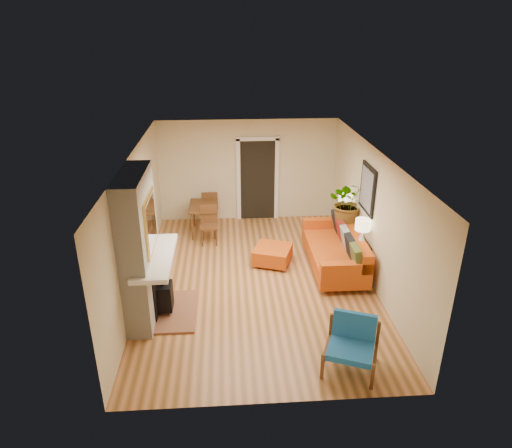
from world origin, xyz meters
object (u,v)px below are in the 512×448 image
object	(u,v)px
lamp_far	(345,203)
houseplant	(349,202)
blue_chair	(352,341)
ottoman	(273,254)
dining_table	(206,210)
console_table	(351,236)
sofa	(338,250)
lamp_near	(362,229)

from	to	relation	value
lamp_far	houseplant	distance (m)	0.41
blue_chair	houseplant	xyz separation A→B (m)	(0.82, 3.60, 0.80)
ottoman	dining_table	xyz separation A→B (m)	(-1.44, 1.69, 0.37)
dining_table	ottoman	bearing A→B (deg)	-49.56
console_table	houseplant	world-z (taller)	houseplant
sofa	lamp_far	distance (m)	1.22
blue_chair	lamp_near	xyz separation A→B (m)	(0.83, 2.57, 0.64)
dining_table	lamp_near	size ratio (longest dim) A/B	3.04
lamp_near	lamp_far	bearing A→B (deg)	90.00
blue_chair	console_table	xyz separation A→B (m)	(0.83, 3.29, 0.15)
ottoman	console_table	world-z (taller)	console_table
dining_table	lamp_far	bearing A→B (deg)	-17.25
dining_table	console_table	distance (m)	3.53
ottoman	sofa	bearing A→B (deg)	-10.28
lamp_near	sofa	bearing A→B (deg)	126.84
houseplant	sofa	bearing A→B (deg)	-118.54
houseplant	ottoman	bearing A→B (deg)	-168.33
ottoman	lamp_near	xyz separation A→B (m)	(1.68, -0.69, 0.85)
sofa	dining_table	distance (m)	3.40
sofa	console_table	bearing A→B (deg)	40.71
console_table	lamp_far	size ratio (longest dim) A/B	3.43
console_table	lamp_far	xyz separation A→B (m)	(0.00, 0.68, 0.49)
lamp_near	ottoman	bearing A→B (deg)	157.78
blue_chair	lamp_far	xyz separation A→B (m)	(0.83, 3.98, 0.64)
blue_chair	console_table	bearing A→B (deg)	75.79
console_table	blue_chair	bearing A→B (deg)	-104.21
sofa	lamp_near	world-z (taller)	lamp_near
ottoman	blue_chair	bearing A→B (deg)	-75.42
ottoman	houseplant	distance (m)	1.98
console_table	lamp_near	distance (m)	0.87
blue_chair	houseplant	distance (m)	3.77
ottoman	lamp_far	bearing A→B (deg)	23.34
lamp_far	houseplant	xyz separation A→B (m)	(-0.01, -0.38, 0.16)
lamp_far	sofa	bearing A→B (deg)	-108.83
sofa	ottoman	xyz separation A→B (m)	(-1.35, 0.24, -0.18)
console_table	lamp_far	world-z (taller)	lamp_far
sofa	lamp_near	size ratio (longest dim) A/B	4.28
ottoman	dining_table	size ratio (longest dim) A/B	0.57
console_table	lamp_near	size ratio (longest dim) A/B	3.43
console_table	houseplant	bearing A→B (deg)	91.88
sofa	ottoman	bearing A→B (deg)	169.72
ottoman	blue_chair	world-z (taller)	blue_chair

